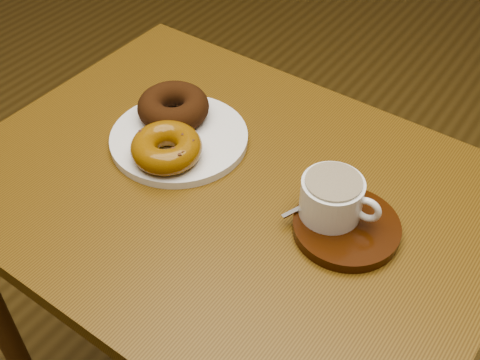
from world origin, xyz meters
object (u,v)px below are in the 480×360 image
Objects in this scene: saucer at (346,227)px; coffee_cup at (333,197)px; donut_plate at (179,138)px; cafe_table at (230,237)px.

coffee_cup reaches higher than saucer.
coffee_cup reaches higher than donut_plate.
coffee_cup is at bearing 170.17° from saucer.
coffee_cup is (0.28, -0.01, 0.04)m from donut_plate.
saucer reaches higher than cafe_table.
coffee_cup reaches higher than cafe_table.
saucer is 1.30× the size of coffee_cup.
coffee_cup is (-0.03, 0.00, 0.04)m from saucer.
saucer is 0.05m from coffee_cup.
donut_plate reaches higher than cafe_table.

